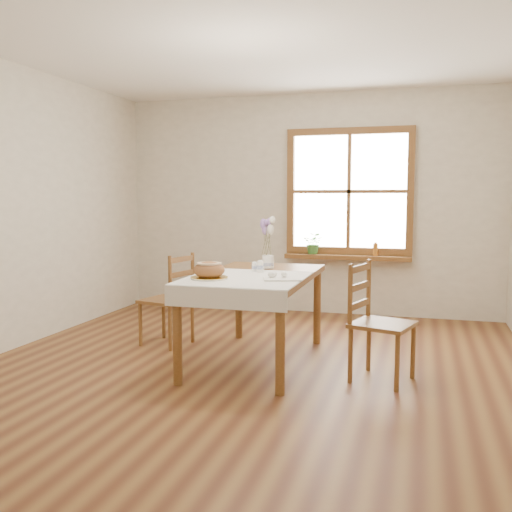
{
  "coord_description": "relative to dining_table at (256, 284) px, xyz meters",
  "views": [
    {
      "loc": [
        1.31,
        -4.23,
        1.4
      ],
      "look_at": [
        0.0,
        0.3,
        0.9
      ],
      "focal_mm": 40.0,
      "sensor_mm": 36.0,
      "label": 1
    }
  ],
  "objects": [
    {
      "name": "lavender_bouquet",
      "position": [
        0.01,
        0.34,
        0.37
      ],
      "size": [
        0.18,
        0.18,
        0.34
      ],
      "primitive_type": null,
      "color": "#8460AA",
      "rests_on": "flower_vase"
    },
    {
      "name": "flower_vase",
      "position": [
        0.01,
        0.34,
        0.14
      ],
      "size": [
        0.12,
        0.12,
        0.11
      ],
      "primitive_type": "cylinder",
      "rotation": [
        0.0,
        0.0,
        0.16
      ],
      "color": "white",
      "rests_on": "dining_table"
    },
    {
      "name": "room_walls",
      "position": [
        0.0,
        -0.3,
        1.04
      ],
      "size": [
        4.6,
        5.1,
        2.65
      ],
      "color": "silver",
      "rests_on": "ground"
    },
    {
      "name": "pepper_shaker",
      "position": [
        0.03,
        0.03,
        0.15
      ],
      "size": [
        0.06,
        0.06,
        0.11
      ],
      "primitive_type": "cylinder",
      "rotation": [
        0.0,
        0.0,
        0.16
      ],
      "color": "white",
      "rests_on": "table_linen"
    },
    {
      "name": "amber_bottle",
      "position": [
        0.82,
        2.1,
        0.13
      ],
      "size": [
        0.07,
        0.07,
        0.16
      ],
      "primitive_type": "cylinder",
      "rotation": [
        0.0,
        0.0,
        -0.36
      ],
      "color": "#B06820",
      "rests_on": "window_sill"
    },
    {
      "name": "egg_napkin",
      "position": [
        0.3,
        -0.32,
        0.1
      ],
      "size": [
        0.34,
        0.31,
        0.01
      ],
      "primitive_type": "cube",
      "rotation": [
        0.0,
        0.0,
        0.3
      ],
      "color": "silver",
      "rests_on": "table_linen"
    },
    {
      "name": "window_sill",
      "position": [
        0.5,
        2.1,
        0.03
      ],
      "size": [
        1.46,
        0.2,
        0.05
      ],
      "color": "brown",
      "rests_on": "ground"
    },
    {
      "name": "salt_shaker",
      "position": [
        -0.03,
        0.06,
        0.14
      ],
      "size": [
        0.05,
        0.05,
        0.09
      ],
      "primitive_type": "cylinder",
      "rotation": [
        0.0,
        0.0,
        -0.05
      ],
      "color": "white",
      "rests_on": "table_linen"
    },
    {
      "name": "bread_plate",
      "position": [
        -0.25,
        -0.45,
        0.1
      ],
      "size": [
        0.36,
        0.36,
        0.02
      ],
      "primitive_type": "cylinder",
      "rotation": [
        0.0,
        0.0,
        -0.37
      ],
      "color": "white",
      "rests_on": "table_linen"
    },
    {
      "name": "bread_loaf",
      "position": [
        -0.25,
        -0.45,
        0.18
      ],
      "size": [
        0.24,
        0.24,
        0.13
      ],
      "primitive_type": "ellipsoid",
      "color": "#9B5E37",
      "rests_on": "bread_plate"
    },
    {
      "name": "table_linen",
      "position": [
        0.0,
        -0.3,
        0.09
      ],
      "size": [
        0.91,
        0.99,
        0.01
      ],
      "primitive_type": "cube",
      "color": "silver",
      "rests_on": "dining_table"
    },
    {
      "name": "window",
      "position": [
        0.5,
        2.17,
        0.79
      ],
      "size": [
        1.46,
        0.08,
        1.46
      ],
      "color": "brown",
      "rests_on": "ground"
    },
    {
      "name": "chair_right",
      "position": [
        1.06,
        -0.22,
        -0.22
      ],
      "size": [
        0.54,
        0.53,
        0.9
      ],
      "primitive_type": null,
      "rotation": [
        0.0,
        0.0,
        1.28
      ],
      "color": "brown",
      "rests_on": "ground"
    },
    {
      "name": "potted_plant",
      "position": [
        0.1,
        2.1,
        0.15
      ],
      "size": [
        0.27,
        0.29,
        0.2
      ],
      "primitive_type": "imported",
      "rotation": [
        0.0,
        0.0,
        -0.18
      ],
      "color": "#3B7830",
      "rests_on": "window_sill"
    },
    {
      "name": "eggs",
      "position": [
        0.3,
        -0.32,
        0.13
      ],
      "size": [
        0.26,
        0.25,
        0.05
      ],
      "primitive_type": null,
      "rotation": [
        0.0,
        0.0,
        0.3
      ],
      "color": "white",
      "rests_on": "egg_napkin"
    },
    {
      "name": "chair_left",
      "position": [
        -0.97,
        0.31,
        -0.23
      ],
      "size": [
        0.5,
        0.49,
        0.87
      ],
      "primitive_type": null,
      "rotation": [
        0.0,
        0.0,
        -1.8
      ],
      "color": "brown",
      "rests_on": "ground"
    },
    {
      "name": "ground",
      "position": [
        0.0,
        -0.3,
        -0.66
      ],
      "size": [
        5.0,
        5.0,
        0.0
      ],
      "primitive_type": "plane",
      "color": "brown",
      "rests_on": "ground"
    },
    {
      "name": "dining_table",
      "position": [
        0.0,
        0.0,
        0.0
      ],
      "size": [
        0.9,
        1.6,
        0.75
      ],
      "color": "brown",
      "rests_on": "ground"
    }
  ]
}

